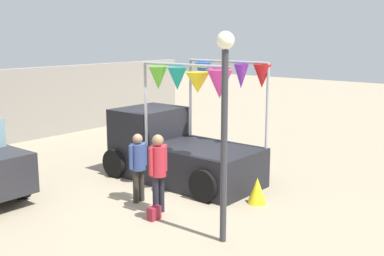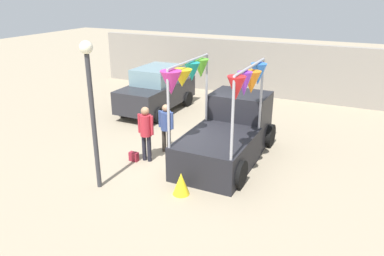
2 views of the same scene
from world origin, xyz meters
TOP-DOWN VIEW (x-y plane):
  - ground_plane at (0.00, 0.00)m, footprint 60.00×60.00m
  - vendor_truck at (0.96, 0.63)m, footprint 2.38×4.09m
  - person_customer at (-1.16, -0.73)m, footprint 0.53×0.34m
  - person_vendor at (-0.95, 0.11)m, footprint 0.53×0.34m
  - handbag at (-1.51, -0.93)m, footprint 0.28×0.16m
  - street_lamp at (-1.45, -2.64)m, footprint 0.32×0.32m
  - folded_kite_bundle_sunflower at (0.69, -2.04)m, footprint 0.48×0.48m

SIDE VIEW (x-z plane):
  - ground_plane at x=0.00m, z-range 0.00..0.00m
  - handbag at x=-1.51m, z-range 0.00..0.28m
  - folded_kite_bundle_sunflower at x=0.69m, z-range 0.00..0.60m
  - vendor_truck at x=0.96m, z-range -0.63..2.50m
  - person_vendor at x=-0.95m, z-range 0.16..1.75m
  - person_customer at x=-1.16m, z-range 0.18..1.90m
  - street_lamp at x=-1.45m, z-range 0.59..4.43m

